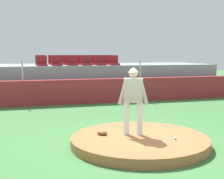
% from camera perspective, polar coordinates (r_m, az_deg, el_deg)
% --- Properties ---
extents(ground_plane, '(60.00, 60.00, 0.00)m').
position_cam_1_polar(ground_plane, '(7.92, 4.96, -10.03)').
color(ground_plane, '#3F773B').
extents(pitchers_mound, '(3.38, 3.38, 0.22)m').
position_cam_1_polar(pitchers_mound, '(7.89, 4.97, -9.25)').
color(pitchers_mound, '#AA653D').
rests_on(pitchers_mound, ground_plane).
extents(pitcher, '(0.75, 0.40, 1.70)m').
position_cam_1_polar(pitcher, '(7.84, 3.85, -1.16)').
color(pitcher, white).
rests_on(pitcher, pitchers_mound).
extents(baseball, '(0.07, 0.07, 0.07)m').
position_cam_1_polar(baseball, '(7.71, 11.37, -8.59)').
color(baseball, white).
rests_on(baseball, pitchers_mound).
extents(fielding_glove, '(0.34, 0.36, 0.11)m').
position_cam_1_polar(fielding_glove, '(7.99, -1.80, -7.80)').
color(fielding_glove, brown).
rests_on(fielding_glove, pitchers_mound).
extents(brick_barrier, '(16.59, 0.40, 1.10)m').
position_cam_1_polar(brick_barrier, '(14.32, -5.02, -0.33)').
color(brick_barrier, maroon).
rests_on(brick_barrier, ground_plane).
extents(fence_post_left, '(0.06, 0.06, 0.86)m').
position_cam_1_polar(fence_post_left, '(13.97, -15.88, 3.31)').
color(fence_post_left, silver).
rests_on(fence_post_left, brick_barrier).
extents(fence_post_right, '(0.06, 0.06, 0.86)m').
position_cam_1_polar(fence_post_right, '(15.00, 5.13, 3.74)').
color(fence_post_right, silver).
rests_on(fence_post_right, brick_barrier).
extents(bleacher_platform, '(14.77, 4.13, 1.67)m').
position_cam_1_polar(bleacher_platform, '(17.04, -6.88, 1.71)').
color(bleacher_platform, gray).
rests_on(bleacher_platform, ground_plane).
extents(stadium_chair_0, '(0.48, 0.44, 0.50)m').
position_cam_1_polar(stadium_chair_0, '(15.26, -12.54, 4.76)').
color(stadium_chair_0, maroon).
rests_on(stadium_chair_0, bleacher_platform).
extents(stadium_chair_1, '(0.48, 0.44, 0.50)m').
position_cam_1_polar(stadium_chair_1, '(15.29, -9.93, 4.82)').
color(stadium_chair_1, maroon).
rests_on(stadium_chair_1, bleacher_platform).
extents(stadium_chair_2, '(0.48, 0.44, 0.50)m').
position_cam_1_polar(stadium_chair_2, '(15.40, -7.22, 4.88)').
color(stadium_chair_2, maroon).
rests_on(stadium_chair_2, bleacher_platform).
extents(stadium_chair_3, '(0.48, 0.44, 0.50)m').
position_cam_1_polar(stadium_chair_3, '(15.55, -4.65, 4.93)').
color(stadium_chair_3, maroon).
rests_on(stadium_chair_3, bleacher_platform).
extents(stadium_chair_4, '(0.48, 0.44, 0.50)m').
position_cam_1_polar(stadium_chair_4, '(15.69, -2.16, 4.96)').
color(stadium_chair_4, maroon).
rests_on(stadium_chair_4, bleacher_platform).
extents(stadium_chair_5, '(0.48, 0.44, 0.50)m').
position_cam_1_polar(stadium_chair_5, '(15.88, 0.35, 4.98)').
color(stadium_chair_5, maroon).
rests_on(stadium_chair_5, bleacher_platform).
extents(stadium_chair_6, '(0.48, 0.44, 0.50)m').
position_cam_1_polar(stadium_chair_6, '(16.16, -12.81, 4.85)').
color(stadium_chair_6, maroon).
rests_on(stadium_chair_6, bleacher_platform).
extents(stadium_chair_7, '(0.48, 0.44, 0.50)m').
position_cam_1_polar(stadium_chair_7, '(16.20, -10.15, 4.91)').
color(stadium_chair_7, maroon).
rests_on(stadium_chair_7, bleacher_platform).
extents(stadium_chair_8, '(0.48, 0.44, 0.50)m').
position_cam_1_polar(stadium_chair_8, '(16.32, -7.83, 4.96)').
color(stadium_chair_8, maroon).
rests_on(stadium_chair_8, bleacher_platform).
extents(stadium_chair_9, '(0.48, 0.44, 0.50)m').
position_cam_1_polar(stadium_chair_9, '(16.41, -5.32, 5.00)').
color(stadium_chair_9, maroon).
rests_on(stadium_chair_9, bleacher_platform).
extents(stadium_chair_10, '(0.48, 0.44, 0.50)m').
position_cam_1_polar(stadium_chair_10, '(16.54, -2.89, 5.04)').
color(stadium_chair_10, maroon).
rests_on(stadium_chair_10, bleacher_platform).
extents(stadium_chair_11, '(0.48, 0.44, 0.50)m').
position_cam_1_polar(stadium_chair_11, '(16.72, -0.64, 5.06)').
color(stadium_chair_11, maroon).
rests_on(stadium_chair_11, bleacher_platform).
extents(stadium_chair_12, '(0.48, 0.44, 0.50)m').
position_cam_1_polar(stadium_chair_12, '(17.04, -12.81, 4.93)').
color(stadium_chair_12, maroon).
rests_on(stadium_chair_12, bleacher_platform).
extents(stadium_chair_13, '(0.48, 0.44, 0.50)m').
position_cam_1_polar(stadium_chair_13, '(17.07, -10.61, 4.98)').
color(stadium_chair_13, maroon).
rests_on(stadium_chair_13, bleacher_platform).
extents(stadium_chair_14, '(0.48, 0.44, 0.50)m').
position_cam_1_polar(stadium_chair_14, '(17.18, -8.27, 5.03)').
color(stadium_chair_14, maroon).
rests_on(stadium_chair_14, bleacher_platform).
extents(stadium_chair_15, '(0.48, 0.44, 0.50)m').
position_cam_1_polar(stadium_chair_15, '(17.28, -5.94, 5.07)').
color(stadium_chair_15, maroon).
rests_on(stadium_chair_15, bleacher_platform).
extents(stadium_chair_16, '(0.48, 0.44, 0.50)m').
position_cam_1_polar(stadium_chair_16, '(17.47, -3.63, 5.11)').
color(stadium_chair_16, maroon).
rests_on(stadium_chair_16, bleacher_platform).
extents(stadium_chair_17, '(0.48, 0.44, 0.50)m').
position_cam_1_polar(stadium_chair_17, '(17.60, -1.44, 5.13)').
color(stadium_chair_17, maroon).
rests_on(stadium_chair_17, bleacher_platform).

